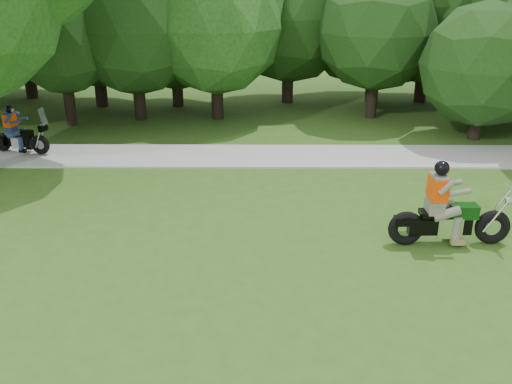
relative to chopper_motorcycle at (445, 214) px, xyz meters
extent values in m
plane|color=#345317|center=(-1.43, -2.13, -0.68)|extent=(100.00, 100.00, 0.00)
cube|color=#9B9B96|center=(-1.43, 5.87, -0.65)|extent=(60.00, 2.20, 0.06)
cylinder|color=black|center=(0.45, 10.81, 0.22)|extent=(0.42, 0.42, 1.80)
sphere|color=#163710|center=(0.45, 10.81, 2.56)|extent=(4.42, 4.42, 4.42)
cylinder|color=black|center=(-8.38, 10.48, 0.22)|extent=(0.45, 0.45, 1.80)
sphere|color=#163710|center=(-8.38, 10.48, 2.72)|extent=(4.93, 4.93, 4.93)
cylinder|color=black|center=(-10.77, 9.64, 0.22)|extent=(0.39, 0.39, 1.80)
sphere|color=#163710|center=(-10.77, 9.64, 2.36)|extent=(3.82, 3.82, 3.82)
cylinder|color=black|center=(3.41, 7.90, -0.11)|extent=(0.41, 0.41, 1.13)
sphere|color=#163710|center=(3.41, 7.90, 1.79)|extent=(4.11, 4.11, 4.11)
cylinder|color=black|center=(-7.25, 12.72, 0.09)|extent=(0.45, 0.45, 1.54)
sphere|color=#163710|center=(-7.25, 12.72, 2.46)|extent=(4.94, 4.94, 4.94)
cylinder|color=black|center=(-5.45, 10.61, 0.22)|extent=(0.45, 0.45, 1.80)
sphere|color=#1B4B15|center=(-5.45, 10.61, 2.74)|extent=(4.98, 4.98, 4.98)
cylinder|color=black|center=(-2.65, 13.47, 0.22)|extent=(0.48, 0.48, 1.80)
sphere|color=#163710|center=(-2.65, 13.47, 2.93)|extent=(5.56, 5.56, 5.56)
cylinder|color=black|center=(3.07, 13.63, 0.22)|extent=(0.50, 0.50, 1.80)
sphere|color=#163710|center=(3.07, 13.63, 3.06)|extent=(5.98, 5.98, 5.98)
cylinder|color=black|center=(0.98, 13.60, 0.22)|extent=(0.55, 0.55, 1.80)
sphere|color=#163710|center=(0.98, 13.60, 3.40)|extent=(7.02, 7.02, 7.02)
cylinder|color=black|center=(-13.95, 14.26, 0.22)|extent=(0.51, 0.51, 1.80)
sphere|color=#163710|center=(-13.95, 14.26, 3.11)|extent=(6.13, 6.13, 6.13)
cylinder|color=black|center=(-10.42, 12.64, 0.22)|extent=(0.49, 0.49, 1.80)
sphere|color=#163710|center=(-10.42, 12.64, 2.98)|extent=(5.73, 5.73, 5.73)
torus|color=black|center=(-0.78, -0.03, -0.31)|extent=(0.76, 0.24, 0.75)
torus|color=black|center=(1.04, 0.04, -0.31)|extent=(0.76, 0.24, 0.75)
cube|color=black|center=(-0.09, 0.00, -0.25)|extent=(1.32, 0.30, 0.34)
cube|color=silver|center=(0.09, 0.00, -0.25)|extent=(0.53, 0.38, 0.43)
cube|color=black|center=(0.38, 0.01, 0.07)|extent=(0.57, 0.34, 0.28)
cube|color=black|center=(-0.24, -0.01, 0.03)|extent=(0.57, 0.36, 0.11)
cylinder|color=silver|center=(1.08, 0.04, 0.07)|extent=(0.58, 0.07, 0.89)
cube|color=#5F6451|center=(-0.24, -0.01, 0.18)|extent=(0.34, 0.42, 0.26)
cube|color=#5F6451|center=(-0.22, -0.01, 0.56)|extent=(0.29, 0.46, 0.60)
cube|color=#FF3D05|center=(-0.22, -0.01, 0.59)|extent=(0.33, 0.50, 0.47)
sphere|color=black|center=(-0.18, -0.01, 1.01)|extent=(0.30, 0.30, 0.30)
torus|color=black|center=(-11.87, 6.21, -0.32)|extent=(0.63, 0.30, 0.61)
torus|color=black|center=(-10.55, 5.92, -0.32)|extent=(0.63, 0.30, 0.61)
cube|color=black|center=(-11.37, 6.10, -0.27)|extent=(0.99, 0.42, 0.28)
cube|color=silver|center=(-11.24, 6.07, -0.27)|extent=(0.47, 0.38, 0.35)
cube|color=black|center=(-11.03, 6.02, -0.01)|extent=(0.50, 0.35, 0.23)
cube|color=black|center=(-11.47, 6.12, -0.05)|extent=(0.50, 0.37, 0.09)
cylinder|color=silver|center=(-10.52, 5.91, -0.01)|extent=(0.34, 0.11, 0.78)
cylinder|color=silver|center=(-10.38, 5.88, 0.36)|extent=(0.15, 0.55, 0.03)
cube|color=black|center=(-11.79, 6.39, -0.27)|extent=(0.38, 0.18, 0.30)
cube|color=navy|center=(-11.47, 6.12, 0.07)|extent=(0.33, 0.38, 0.21)
cube|color=navy|center=(-11.46, 6.12, 0.39)|extent=(0.30, 0.41, 0.49)
cube|color=#FF3D05|center=(-11.46, 6.12, 0.41)|extent=(0.33, 0.45, 0.38)
sphere|color=black|center=(-11.43, 6.11, 0.75)|extent=(0.24, 0.24, 0.24)
camera|label=1|loc=(-3.83, -10.79, 4.77)|focal=40.00mm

